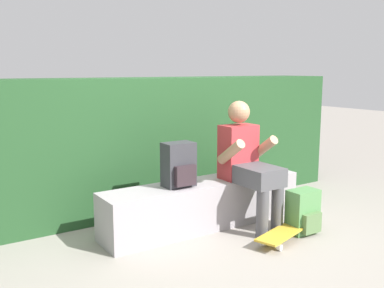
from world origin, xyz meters
name	(u,v)px	position (x,y,z in m)	size (l,w,h in m)	color
ground_plane	(220,234)	(0.00, 0.00, 0.00)	(24.00, 24.00, 0.00)	gray
bench_main	(204,204)	(0.00, 0.26, 0.22)	(2.02, 0.42, 0.43)	#9C9599
person_skater	(248,160)	(0.35, 0.05, 0.64)	(0.49, 0.62, 1.18)	#B73338
skateboard_near_person	(288,230)	(0.44, -0.41, 0.07)	(0.82, 0.43, 0.09)	gold
backpack_on_bench	(179,165)	(-0.28, 0.25, 0.63)	(0.28, 0.23, 0.40)	#333338
backpack_on_ground	(303,212)	(0.66, -0.38, 0.19)	(0.28, 0.23, 0.40)	#51894C
hedge_row	(150,142)	(-0.09, 1.16, 0.69)	(4.66, 0.69, 1.39)	#224924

